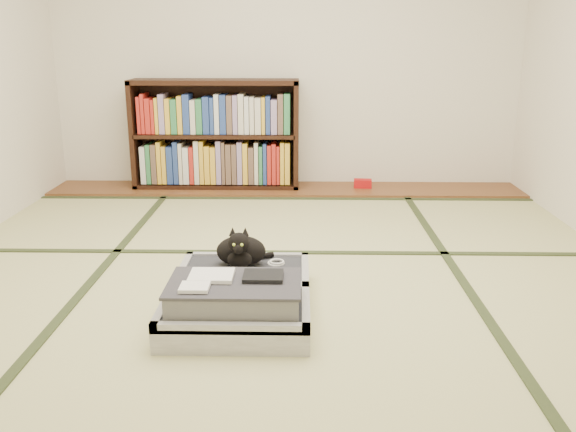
{
  "coord_description": "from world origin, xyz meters",
  "views": [
    {
      "loc": [
        0.12,
        -3.1,
        1.26
      ],
      "look_at": [
        0.05,
        0.35,
        0.25
      ],
      "focal_mm": 38.0,
      "sensor_mm": 36.0,
      "label": 1
    }
  ],
  "objects": [
    {
      "name": "red_item",
      "position": [
        0.66,
        2.03,
        0.06
      ],
      "size": [
        0.16,
        0.1,
        0.07
      ],
      "primitive_type": "cube",
      "rotation": [
        0.0,
        0.0,
        -0.08
      ],
      "color": "#B10E10",
      "rests_on": "wood_strip"
    },
    {
      "name": "cable_coil",
      "position": [
        -0.0,
        -0.13,
        0.14
      ],
      "size": [
        0.09,
        0.09,
        0.02
      ],
      "color": "white",
      "rests_on": "suitcase"
    },
    {
      "name": "tatami_borders",
      "position": [
        0.0,
        0.49,
        0.0
      ],
      "size": [
        4.0,
        4.5,
        0.01
      ],
      "color": "#2D381E",
      "rests_on": "ground"
    },
    {
      "name": "suitcase",
      "position": [
        -0.16,
        -0.46,
        0.09
      ],
      "size": [
        0.66,
        0.88,
        0.26
      ],
      "color": "silver",
      "rests_on": "floor"
    },
    {
      "name": "cat",
      "position": [
        -0.18,
        -0.17,
        0.21
      ],
      "size": [
        0.29,
        0.3,
        0.24
      ],
      "color": "black",
      "rests_on": "suitcase"
    },
    {
      "name": "bookcase",
      "position": [
        -0.6,
        2.07,
        0.45
      ],
      "size": [
        1.41,
        0.32,
        0.92
      ],
      "color": "black",
      "rests_on": "wood_strip"
    },
    {
      "name": "hanger",
      "position": [
        -0.14,
        0.05,
        0.01
      ],
      "size": [
        0.37,
        0.21,
        0.01
      ],
      "color": "black",
      "rests_on": "floor"
    },
    {
      "name": "wood_strip",
      "position": [
        0.0,
        2.0,
        0.01
      ],
      "size": [
        4.0,
        0.5,
        0.02
      ],
      "primitive_type": "cube",
      "color": "brown",
      "rests_on": "ground"
    },
    {
      "name": "floor",
      "position": [
        0.0,
        0.0,
        0.0
      ],
      "size": [
        4.5,
        4.5,
        0.0
      ],
      "primitive_type": "plane",
      "color": "#C7C085",
      "rests_on": "ground"
    }
  ]
}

